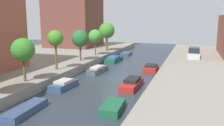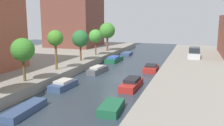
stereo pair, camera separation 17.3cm
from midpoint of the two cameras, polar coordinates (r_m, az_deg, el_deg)
name	(u,v)px [view 1 (the left image)]	position (r m, az deg, el deg)	size (l,w,h in m)	color
ground_plane	(114,79)	(28.69, 0.23, -3.68)	(84.00, 84.00, 0.00)	#28333D
quay_left	(10,67)	(36.11, -23.01, -0.76)	(20.00, 64.00, 1.00)	gray
street_tree_1	(23,50)	(24.56, -20.36, 2.88)	(2.24, 2.24, 4.20)	brown
street_tree_2	(55,39)	(29.19, -13.33, 5.57)	(1.86, 1.86, 4.67)	brown
street_tree_3	(80,39)	(34.94, -7.64, 5.66)	(2.41, 2.41, 4.37)	brown
street_tree_4	(95,36)	(40.03, -4.09, 6.29)	(2.21, 2.21, 4.23)	brown
street_tree_5	(107,31)	(45.23, -1.34, 7.59)	(2.90, 2.90, 5.22)	brown
parked_car	(194,53)	(39.71, 18.58, 2.20)	(1.85, 4.64, 1.62)	#B7B7BC
moored_boat_left_1	(26,110)	(19.55, -19.81, -10.34)	(1.47, 4.33, 0.56)	#33476B
moored_boat_left_2	(64,85)	(25.13, -11.47, -5.05)	(1.67, 3.51, 0.89)	#33476B
moored_boat_left_3	(98,70)	(31.57, -3.57, -1.63)	(1.58, 4.06, 0.92)	#4C5156
moored_boat_left_4	(114,59)	(39.68, 0.32, 0.88)	(1.84, 4.44, 0.91)	#195638
moored_boat_left_5	(126,54)	(46.93, 3.26, 2.21)	(1.81, 3.69, 0.54)	#33476B
moored_boat_right_1	(112,108)	(18.81, -0.17, -10.42)	(1.71, 3.15, 0.63)	#195638
moored_boat_right_2	(132,84)	(24.89, 4.50, -4.92)	(1.59, 4.34, 1.01)	maroon
moored_boat_right_3	(151,68)	(33.07, 8.98, -1.21)	(1.83, 3.77, 0.89)	maroon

